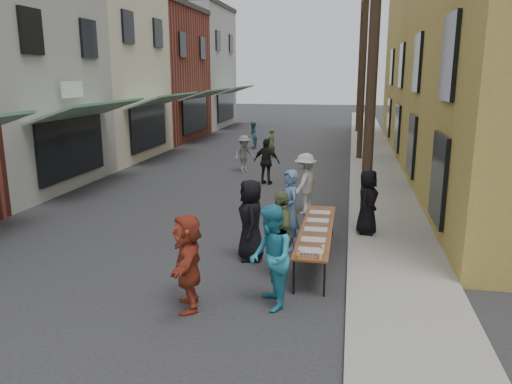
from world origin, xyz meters
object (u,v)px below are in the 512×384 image
(guest_front_a, at_px, (251,220))
(catering_tray_sausage, at_px, (311,252))
(utility_pole_near, at_px, (373,58))
(utility_pole_mid, at_px, (363,66))
(utility_pole_far, at_px, (360,68))
(guest_front_c, at_px, (271,258))
(serving_table, at_px, (317,230))
(server, at_px, (367,202))

(guest_front_a, bearing_deg, catering_tray_sausage, 27.38)
(utility_pole_near, xyz_separation_m, catering_tray_sausage, (-1.11, -3.62, -3.71))
(utility_pole_mid, distance_m, guest_front_a, 14.85)
(guest_front_a, bearing_deg, utility_pole_far, 156.36)
(utility_pole_near, bearing_deg, catering_tray_sausage, -107.01)
(guest_front_c, bearing_deg, utility_pole_near, 138.89)
(serving_table, bearing_deg, server, 59.02)
(catering_tray_sausage, height_order, guest_front_a, guest_front_a)
(guest_front_a, distance_m, guest_front_c, 2.44)
(utility_pole_mid, bearing_deg, serving_table, -94.53)
(utility_pole_near, bearing_deg, utility_pole_far, 90.00)
(utility_pole_mid, height_order, guest_front_c, utility_pole_mid)
(utility_pole_far, bearing_deg, catering_tray_sausage, -92.30)
(utility_pole_far, xyz_separation_m, catering_tray_sausage, (-1.11, -27.62, -3.71))
(utility_pole_far, xyz_separation_m, guest_front_a, (-2.57, -26.18, -3.57))
(catering_tray_sausage, bearing_deg, server, 72.07)
(utility_pole_near, distance_m, serving_table, 4.41)
(catering_tray_sausage, distance_m, guest_front_a, 2.06)
(catering_tray_sausage, relative_size, guest_front_c, 0.26)
(guest_front_c, bearing_deg, utility_pole_far, 156.70)
(utility_pole_near, xyz_separation_m, guest_front_a, (-2.57, -2.18, -3.57))
(utility_pole_near, relative_size, guest_front_a, 4.85)
(utility_pole_near, height_order, serving_table, utility_pole_near)
(utility_pole_far, distance_m, guest_front_a, 26.55)
(catering_tray_sausage, height_order, guest_front_c, guest_front_c)
(catering_tray_sausage, bearing_deg, utility_pole_far, 87.70)
(utility_pole_mid, relative_size, catering_tray_sausage, 18.00)
(utility_pole_far, bearing_deg, guest_front_c, -93.51)
(guest_front_a, distance_m, server, 3.38)
(catering_tray_sausage, bearing_deg, guest_front_a, 135.40)
(utility_pole_far, relative_size, server, 5.37)
(serving_table, bearing_deg, guest_front_c, -104.33)
(utility_pole_mid, xyz_separation_m, catering_tray_sausage, (-1.11, -15.62, -3.71))
(utility_pole_near, bearing_deg, utility_pole_mid, 90.00)
(utility_pole_near, relative_size, guest_front_c, 4.73)
(utility_pole_near, bearing_deg, server, -41.61)
(catering_tray_sausage, bearing_deg, utility_pole_near, 72.99)
(utility_pole_far, bearing_deg, server, -89.88)
(utility_pole_near, relative_size, utility_pole_mid, 1.00)
(utility_pole_mid, distance_m, catering_tray_sausage, 16.10)
(utility_pole_mid, bearing_deg, catering_tray_sausage, -94.06)
(utility_pole_near, bearing_deg, guest_front_a, -139.76)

